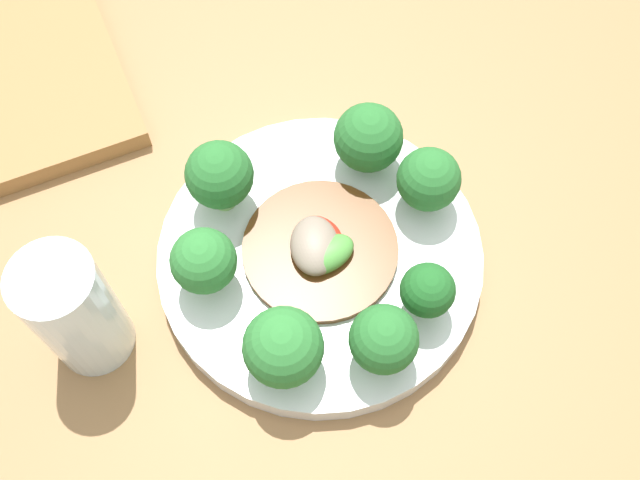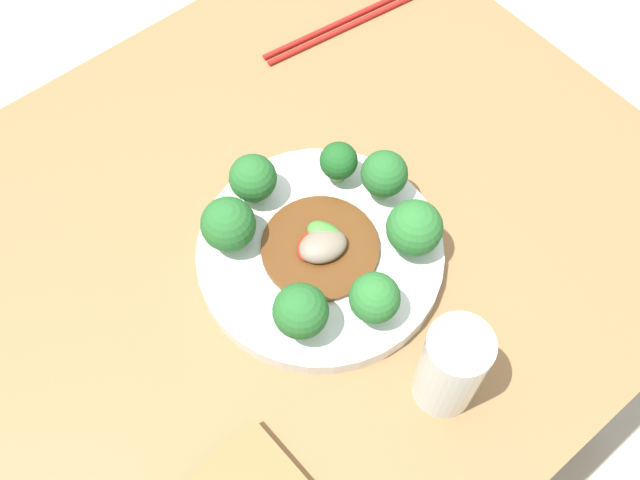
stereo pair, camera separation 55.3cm
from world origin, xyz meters
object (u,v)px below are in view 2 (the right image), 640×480
at_px(broccoli_southwest, 339,161).
at_px(broccoli_northeast, 301,312).
at_px(broccoli_north, 375,298).
at_px(stirfry_center, 321,245).
at_px(broccoli_northwest, 414,228).
at_px(plate, 320,254).
at_px(drinking_glass, 449,370).
at_px(broccoli_west, 384,174).
at_px(chopsticks, 342,25).
at_px(broccoli_southeast, 228,225).
at_px(broccoli_south, 253,178).

bearing_deg(broccoli_southwest, broccoli_northeast, 38.31).
relative_size(broccoli_north, stirfry_center, 0.50).
bearing_deg(broccoli_northwest, broccoli_southwest, -87.90).
distance_m(plate, drinking_glass, 0.20).
xyz_separation_m(broccoli_northwest, broccoli_southwest, (0.00, -0.12, -0.00)).
height_order(broccoli_northeast, broccoli_southwest, broccoli_northeast).
bearing_deg(broccoli_west, broccoli_northwest, 73.49).
distance_m(broccoli_north, chopsticks, 0.42).
bearing_deg(broccoli_southeast, broccoli_west, 161.05).
distance_m(broccoli_south, broccoli_southwest, 0.10).
distance_m(broccoli_southwest, stirfry_center, 0.10).
xyz_separation_m(plate, drinking_glass, (0.00, 0.19, 0.05)).
bearing_deg(broccoli_north, stirfry_center, -95.03).
distance_m(broccoli_south, broccoli_southeast, 0.06).
bearing_deg(broccoli_north, chopsticks, -126.43).
bearing_deg(plate, broccoli_northeast, 38.77).
height_order(broccoli_northeast, broccoli_south, broccoli_northeast).
distance_m(plate, chopsticks, 0.35).
distance_m(broccoli_southeast, broccoli_southwest, 0.14).
distance_m(plate, broccoli_west, 0.11).
bearing_deg(broccoli_west, broccoli_north, 44.26).
height_order(plate, broccoli_west, broccoli_west).
relative_size(broccoli_north, broccoli_southwest, 1.16).
bearing_deg(broccoli_southwest, broccoli_northwest, 92.10).
bearing_deg(stirfry_center, broccoli_south, -81.94).
height_order(stirfry_center, chopsticks, stirfry_center).
distance_m(plate, broccoli_south, 0.11).
bearing_deg(broccoli_south, plate, 97.21).
height_order(broccoli_southeast, drinking_glass, drinking_glass).
xyz_separation_m(broccoli_northeast, broccoli_west, (-0.17, -0.07, -0.00)).
distance_m(plate, broccoli_north, 0.10).
bearing_deg(broccoli_south, chopsticks, -149.65).
relative_size(broccoli_northeast, broccoli_southeast, 1.07).
height_order(broccoli_southeast, broccoli_southwest, broccoli_southeast).
bearing_deg(broccoli_south, broccoli_southwest, 155.10).
bearing_deg(broccoli_north, broccoli_southeast, -69.29).
xyz_separation_m(broccoli_northwest, broccoli_north, (0.08, 0.03, 0.00)).
distance_m(broccoli_northeast, broccoli_southeast, 0.13).
bearing_deg(broccoli_south, stirfry_center, 98.06).
bearing_deg(broccoli_west, broccoli_south, -37.86).
bearing_deg(drinking_glass, chopsticks, -119.43).
xyz_separation_m(plate, stirfry_center, (-0.00, 0.00, 0.02)).
xyz_separation_m(broccoli_north, stirfry_center, (-0.01, -0.09, -0.03)).
relative_size(broccoli_northwest, broccoli_north, 1.05).
xyz_separation_m(broccoli_northeast, broccoli_southwest, (-0.15, -0.12, -0.01)).
distance_m(broccoli_north, broccoli_southeast, 0.17).
xyz_separation_m(broccoli_north, drinking_glass, (-0.00, 0.10, 0.00)).
bearing_deg(broccoli_southwest, chopsticks, -131.76).
bearing_deg(plate, chopsticks, -134.55).
bearing_deg(broccoli_south, drinking_glass, 91.81).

